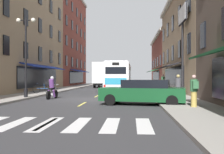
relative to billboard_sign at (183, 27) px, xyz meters
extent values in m
cube|color=#333335|center=(-7.05, -2.92, -5.74)|extent=(34.80, 80.00, 0.10)
cube|color=#DBCC4C|center=(-7.05, -12.92, -5.69)|extent=(0.14, 2.40, 0.01)
cube|color=#DBCC4C|center=(-7.05, -6.42, -5.69)|extent=(0.14, 2.40, 0.01)
cube|color=#DBCC4C|center=(-7.05, 0.08, -5.69)|extent=(0.14, 2.40, 0.01)
cube|color=#DBCC4C|center=(-7.05, 6.58, -5.69)|extent=(0.14, 2.40, 0.01)
cube|color=#DBCC4C|center=(-7.05, 13.08, -5.69)|extent=(0.14, 2.40, 0.01)
cube|color=#DBCC4C|center=(-7.05, 19.58, -5.69)|extent=(0.14, 2.40, 0.01)
cube|color=#DBCC4C|center=(-7.05, 26.08, -5.69)|extent=(0.14, 2.40, 0.01)
cube|color=#DBCC4C|center=(-7.05, 32.58, -5.69)|extent=(0.14, 2.40, 0.01)
cube|color=silver|center=(-8.15, -12.92, -5.69)|extent=(0.50, 2.80, 0.01)
cube|color=silver|center=(-7.05, -12.92, -5.69)|extent=(0.50, 2.80, 0.01)
cube|color=silver|center=(-5.95, -12.92, -5.69)|extent=(0.50, 2.80, 0.01)
cube|color=silver|center=(-4.85, -12.92, -5.69)|extent=(0.50, 2.80, 0.01)
cube|color=silver|center=(-3.75, -12.92, -5.69)|extent=(0.50, 2.80, 0.01)
cube|color=gray|center=(-12.95, -2.92, -5.62)|extent=(3.00, 80.00, 0.14)
cube|color=gray|center=(-1.15, -2.92, -5.62)|extent=(3.00, 80.00, 0.14)
cube|color=#9E8466|center=(-18.45, 7.08, 2.69)|extent=(8.00, 19.90, 16.76)
cube|color=black|center=(-14.41, 7.08, -4.14)|extent=(0.10, 12.00, 2.10)
cube|color=navy|center=(-13.70, 7.08, -2.94)|extent=(1.38, 11.20, 0.44)
cube|color=black|center=(-14.41, -0.92, -1.49)|extent=(0.10, 1.00, 1.60)
cube|color=black|center=(-14.41, 3.08, -1.49)|extent=(0.10, 1.00, 1.60)
cube|color=black|center=(-14.41, 7.08, -1.49)|extent=(0.10, 1.00, 1.60)
cube|color=black|center=(-14.41, 11.08, -1.49)|extent=(0.10, 1.00, 1.60)
cube|color=black|center=(-14.41, 15.08, -1.49)|extent=(0.10, 1.00, 1.60)
cube|color=black|center=(-14.41, -0.92, 1.71)|extent=(0.10, 1.00, 1.60)
cube|color=black|center=(-14.41, 3.08, 1.71)|extent=(0.10, 1.00, 1.60)
cube|color=black|center=(-14.41, 7.08, 1.71)|extent=(0.10, 1.00, 1.60)
cube|color=black|center=(-14.41, 11.08, 1.71)|extent=(0.10, 1.00, 1.60)
cube|color=black|center=(-14.41, 15.08, 1.71)|extent=(0.10, 1.00, 1.60)
cube|color=black|center=(-14.41, 11.08, 4.91)|extent=(0.10, 1.00, 1.60)
cube|color=black|center=(-14.41, 15.08, 4.91)|extent=(0.10, 1.00, 1.60)
cube|color=brown|center=(-18.45, 27.08, 3.21)|extent=(8.00, 19.90, 17.81)
cube|color=black|center=(-14.41, 27.08, -4.14)|extent=(0.10, 12.00, 2.10)
cube|color=navy|center=(-13.70, 27.08, -2.94)|extent=(1.38, 11.20, 0.44)
cube|color=black|center=(-14.41, 19.08, -1.49)|extent=(0.10, 1.00, 1.60)
cube|color=black|center=(-14.41, 23.08, -1.49)|extent=(0.10, 1.00, 1.60)
cube|color=black|center=(-14.41, 27.08, -1.49)|extent=(0.10, 1.00, 1.60)
cube|color=black|center=(-14.41, 31.08, -1.49)|extent=(0.10, 1.00, 1.60)
cube|color=black|center=(-14.41, 35.08, -1.49)|extent=(0.10, 1.00, 1.60)
cube|color=black|center=(-14.41, 19.08, 1.71)|extent=(0.10, 1.00, 1.60)
cube|color=black|center=(-14.41, 23.08, 1.71)|extent=(0.10, 1.00, 1.60)
cube|color=black|center=(-14.41, 27.08, 1.71)|extent=(0.10, 1.00, 1.60)
cube|color=black|center=(-14.41, 31.08, 1.71)|extent=(0.10, 1.00, 1.60)
cube|color=black|center=(-14.41, 35.08, 1.71)|extent=(0.10, 1.00, 1.60)
cube|color=black|center=(-14.41, 19.08, 4.91)|extent=(0.10, 1.00, 1.60)
cube|color=black|center=(-14.41, 23.08, 4.91)|extent=(0.10, 1.00, 1.60)
cube|color=black|center=(-14.41, 27.08, 4.91)|extent=(0.10, 1.00, 1.60)
cube|color=black|center=(-14.41, 31.08, 4.91)|extent=(0.10, 1.00, 1.60)
cube|color=black|center=(-14.41, 35.08, 4.91)|extent=(0.10, 1.00, 1.60)
cube|color=black|center=(-14.41, 19.08, 8.11)|extent=(0.10, 1.00, 1.60)
cube|color=black|center=(-14.41, 23.08, 8.11)|extent=(0.10, 1.00, 1.60)
cube|color=black|center=(-14.41, 27.08, 8.11)|extent=(0.10, 1.00, 1.60)
cube|color=black|center=(-14.41, 31.08, 8.11)|extent=(0.10, 1.00, 1.60)
cube|color=black|center=(-14.41, 35.08, 8.11)|extent=(0.10, 1.00, 1.60)
cube|color=black|center=(0.31, -4.92, -1.49)|extent=(0.10, 1.00, 1.60)
cube|color=#9E8466|center=(4.35, 7.08, -0.36)|extent=(8.00, 19.90, 10.66)
cube|color=black|center=(0.31, 7.08, -4.14)|extent=(0.10, 12.00, 2.10)
cube|color=black|center=(-0.40, 7.08, -2.94)|extent=(1.38, 11.20, 0.44)
cube|color=black|center=(0.31, -0.92, -1.49)|extent=(0.10, 1.00, 1.60)
cube|color=black|center=(0.31, 3.08, -1.49)|extent=(0.10, 1.00, 1.60)
cube|color=black|center=(0.31, 7.08, -1.49)|extent=(0.10, 1.00, 1.60)
cube|color=black|center=(0.31, 11.08, -1.49)|extent=(0.10, 1.00, 1.60)
cube|color=black|center=(0.31, 15.08, -1.49)|extent=(0.10, 1.00, 1.60)
cube|color=black|center=(0.31, -0.92, 1.71)|extent=(0.10, 1.00, 1.60)
cube|color=black|center=(0.31, 3.08, 1.71)|extent=(0.10, 1.00, 1.60)
cube|color=black|center=(0.31, 7.08, 1.71)|extent=(0.10, 1.00, 1.60)
cube|color=black|center=(0.31, 11.08, 1.71)|extent=(0.10, 1.00, 1.60)
cube|color=black|center=(0.31, 15.08, 1.71)|extent=(0.10, 1.00, 1.60)
cube|color=brown|center=(4.35, 27.08, -1.14)|extent=(8.00, 19.90, 9.09)
cube|color=#B2AD9E|center=(0.25, 27.08, 3.05)|extent=(0.44, 19.40, 0.40)
cube|color=black|center=(0.31, 27.08, -4.14)|extent=(0.10, 12.00, 2.10)
cube|color=#1E6638|center=(-0.40, 27.08, -2.94)|extent=(1.38, 11.20, 0.44)
cube|color=black|center=(0.31, 19.08, -1.49)|extent=(0.10, 1.00, 1.60)
cube|color=black|center=(0.31, 23.08, -1.49)|extent=(0.10, 1.00, 1.60)
cube|color=black|center=(0.31, 27.08, -1.49)|extent=(0.10, 1.00, 1.60)
cube|color=black|center=(0.31, 31.08, -1.49)|extent=(0.10, 1.00, 1.60)
cube|color=black|center=(0.31, 35.08, -1.49)|extent=(0.10, 1.00, 1.60)
cylinder|color=black|center=(0.00, 0.00, -2.58)|extent=(0.18, 0.18, 5.93)
cylinder|color=black|center=(0.00, 0.00, -5.43)|extent=(0.40, 0.40, 0.24)
cube|color=black|center=(0.00, 0.00, 1.01)|extent=(0.10, 2.94, 1.42)
cube|color=silver|center=(-0.06, 0.00, 1.01)|extent=(0.04, 2.78, 1.26)
cube|color=silver|center=(0.06, 0.00, 1.01)|extent=(0.04, 2.78, 1.26)
cube|color=white|center=(-5.61, 10.01, -3.96)|extent=(2.73, 12.27, 2.77)
cube|color=silver|center=(-5.61, 10.01, -2.51)|extent=(2.52, 11.07, 0.16)
cube|color=black|center=(-5.60, 10.31, -3.76)|extent=(2.74, 9.87, 0.96)
cube|color=#19723F|center=(-5.61, 10.01, -5.09)|extent=(2.76, 11.87, 0.36)
cube|color=black|center=(-5.51, 16.09, -3.76)|extent=(2.25, 0.15, 1.10)
cube|color=black|center=(-5.70, 3.94, -3.45)|extent=(2.05, 0.15, 0.70)
cube|color=teal|center=(-5.70, 3.93, -4.51)|extent=(2.15, 0.13, 0.64)
cube|color=black|center=(-5.70, 3.93, -2.79)|extent=(0.70, 0.11, 0.28)
cube|color=red|center=(-6.79, 3.93, -4.99)|extent=(0.20, 0.08, 0.28)
cube|color=red|center=(-4.60, 3.90, -4.99)|extent=(0.20, 0.08, 0.28)
cylinder|color=black|center=(-6.72, 14.15, -5.19)|extent=(0.31, 1.00, 1.00)
cylinder|color=black|center=(-4.37, 14.11, -5.19)|extent=(0.31, 1.00, 1.00)
cylinder|color=black|center=(-6.83, 6.42, -5.19)|extent=(0.31, 1.00, 1.00)
cylinder|color=black|center=(-4.48, 6.38, -5.19)|extent=(0.31, 1.00, 1.00)
cube|color=black|center=(-8.37, 21.05, -4.14)|extent=(2.37, 2.49, 2.40)
cube|color=black|center=(-8.33, 22.22, -3.29)|extent=(2.00, 0.16, 0.80)
cube|color=silver|center=(-8.48, 17.42, -3.47)|extent=(2.55, 4.91, 3.04)
cube|color=#196633|center=(-7.26, 17.39, -3.32)|extent=(0.15, 2.90, 0.90)
cube|color=black|center=(-8.44, 18.63, -5.14)|extent=(2.11, 6.91, 0.24)
cylinder|color=black|center=(-9.47, 20.88, -5.24)|extent=(0.31, 0.91, 0.90)
cylinder|color=black|center=(-7.27, 20.82, -5.24)|extent=(0.31, 0.91, 0.90)
cylinder|color=black|center=(-9.60, 16.73, -5.24)|extent=(0.31, 0.91, 0.90)
cylinder|color=black|center=(-7.40, 16.67, -5.24)|extent=(0.31, 0.91, 0.90)
cube|color=silver|center=(-8.62, 30.43, -5.09)|extent=(1.90, 4.46, 0.72)
cube|color=black|center=(-8.63, 30.25, -4.49)|extent=(1.71, 2.42, 0.54)
cube|color=red|center=(-9.40, 28.24, -4.82)|extent=(0.20, 0.06, 0.14)
cube|color=red|center=(-7.92, 28.22, -4.82)|extent=(0.20, 0.06, 0.14)
cylinder|color=black|center=(-9.47, 31.95, -5.37)|extent=(0.23, 0.64, 0.64)
cylinder|color=black|center=(-7.73, 31.93, -5.37)|extent=(0.23, 0.64, 0.64)
cylinder|color=black|center=(-9.52, 28.92, -5.37)|extent=(0.23, 0.64, 0.64)
cylinder|color=black|center=(-7.78, 28.90, -5.37)|extent=(0.23, 0.64, 0.64)
cube|color=#144723|center=(-3.52, -6.50, -5.08)|extent=(5.06, 2.74, 0.74)
cube|color=black|center=(-3.33, -6.53, -4.49)|extent=(2.87, 2.15, 0.49)
cube|color=red|center=(-1.33, -7.68, -4.81)|extent=(0.10, 0.21, 0.14)
cube|color=red|center=(-1.04, -6.23, -4.81)|extent=(0.10, 0.21, 0.14)
cylinder|color=black|center=(-5.35, -7.02, -5.37)|extent=(0.67, 0.34, 0.64)
cylinder|color=black|center=(-5.02, -5.31, -5.37)|extent=(0.67, 0.34, 0.64)
cylinder|color=black|center=(-2.02, -7.68, -5.37)|extent=(0.67, 0.34, 0.64)
cylinder|color=black|center=(-1.68, -5.97, -5.37)|extent=(0.67, 0.34, 0.64)
cylinder|color=black|center=(-9.91, -2.11, -5.38)|extent=(0.15, 0.63, 0.62)
cylinder|color=black|center=(-10.02, -3.56, -5.38)|extent=(0.17, 0.63, 0.62)
cylinder|color=#B2B2B7|center=(-9.92, -2.23, -5.08)|extent=(0.09, 0.33, 0.68)
ellipsoid|color=black|center=(-9.95, -2.66, -4.88)|extent=(0.36, 0.58, 0.28)
cube|color=black|center=(-9.98, -3.06, -4.95)|extent=(0.30, 0.58, 0.12)
cube|color=#B2B2B7|center=(-9.96, -2.84, -5.29)|extent=(0.27, 0.42, 0.30)
cylinder|color=#B2B2B7|center=(-9.93, -2.33, -4.67)|extent=(0.62, 0.09, 0.04)
cylinder|color=#66387F|center=(-9.97, -2.99, -4.56)|extent=(0.37, 0.48, 0.66)
sphere|color=#B2B2B7|center=(-9.97, -2.88, -4.16)|extent=(0.26, 0.26, 0.26)
cylinder|color=#66387F|center=(-10.15, -2.94, -5.29)|extent=(0.17, 0.37, 0.56)
cylinder|color=#66387F|center=(-9.79, -2.97, -5.29)|extent=(0.17, 0.37, 0.56)
torus|color=black|center=(-12.66, 1.20, -5.22)|extent=(0.66, 0.15, 0.66)
torus|color=black|center=(-11.62, 1.36, -5.22)|extent=(0.66, 0.15, 0.66)
cylinder|color=#194CA5|center=(-12.14, 1.28, -5.12)|extent=(0.99, 0.20, 0.04)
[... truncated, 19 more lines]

